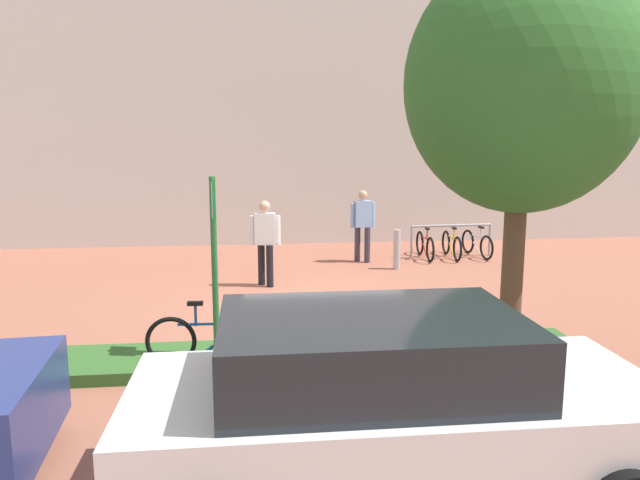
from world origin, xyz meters
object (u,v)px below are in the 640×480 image
Objects in this scene: parking_sign_post at (214,244)px; person_shirt_white at (265,238)px; bike_rack_cluster at (451,244)px; bollard_steel at (397,250)px; person_casual_tan at (363,221)px; tree_sidewalk at (523,85)px; car_white_hatch at (389,407)px; bike_at_sign at (211,339)px.

person_shirt_white is (0.73, 4.25, -0.63)m from parking_sign_post.
bike_rack_cluster is 2.34× the size of bollard_steel.
tree_sidewalk is at bearing -83.18° from person_casual_tan.
bollard_steel is (-1.67, -1.19, 0.10)m from bike_rack_cluster.
tree_sidewalk is 6.03m from person_shirt_white.
tree_sidewalk reaches higher than person_casual_tan.
tree_sidewalk is 2.48× the size of bike_rack_cluster.
parking_sign_post is 2.74× the size of bollard_steel.
car_white_hatch is (1.57, -3.03, -0.85)m from parking_sign_post.
parking_sign_post is at bearing -34.49° from bike_at_sign.
bike_at_sign is 0.98× the size of person_casual_tan.
bollard_steel is 0.21× the size of car_white_hatch.
person_shirt_white is at bearing 96.60° from car_white_hatch.
person_casual_tan is at bearing 63.44° from bike_at_sign.
person_shirt_white and person_casual_tan have the same top height.
person_casual_tan is at bearing 96.82° from tree_sidewalk.
bike_rack_cluster is 5.29m from person_shirt_white.
car_white_hatch is at bearing -99.14° from person_casual_tan.
bollard_steel is 0.52× the size of person_shirt_white.
car_white_hatch is (0.84, -7.29, -0.23)m from person_shirt_white.
tree_sidewalk is at bearing -2.68° from parking_sign_post.
parking_sign_post is at bearing -124.08° from bollard_steel.
person_shirt_white is (-3.14, 4.43, -2.61)m from tree_sidewalk.
car_white_hatch is at bearing -111.44° from bike_rack_cluster.
person_casual_tan reaches higher than car_white_hatch.
bike_rack_cluster is 2.40m from person_casual_tan.
car_white_hatch is at bearing -104.11° from bollard_steel.
person_shirt_white is 3.18m from person_casual_tan.
person_shirt_white is (-2.99, -1.24, 0.53)m from bollard_steel.
car_white_hatch is at bearing -62.61° from parking_sign_post.
bike_rack_cluster is at bearing 77.57° from tree_sidewalk.
parking_sign_post reaches higher than bike_rack_cluster.
parking_sign_post is at bearing -99.72° from person_shirt_white.
parking_sign_post is 0.57× the size of car_white_hatch.
tree_sidewalk is 3.04× the size of person_casual_tan.
person_casual_tan is (-2.30, -0.29, 0.63)m from bike_rack_cluster.
parking_sign_post is 1.47× the size of bike_at_sign.
person_shirt_white is (-4.66, -2.42, 0.63)m from bike_rack_cluster.
car_white_hatch is (-2.30, -2.85, -2.83)m from tree_sidewalk.
parking_sign_post is 1.17× the size of bike_rack_cluster.
person_shirt_white is at bearing -137.83° from person_casual_tan.
person_shirt_white is 1.00× the size of person_casual_tan.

